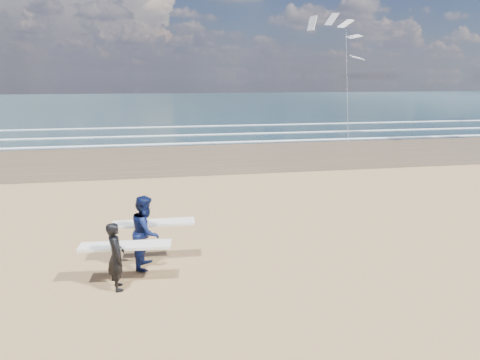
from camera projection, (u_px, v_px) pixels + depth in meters
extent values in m
cube|color=brown|center=(446.00, 147.00, 30.80)|extent=(220.00, 12.00, 0.01)
cube|color=#182E36|center=(265.00, 103.00, 82.37)|extent=(220.00, 100.00, 0.02)
cube|color=white|center=(409.00, 137.00, 35.37)|extent=(220.00, 0.50, 0.05)
cube|color=white|center=(380.00, 130.00, 39.86)|extent=(220.00, 0.50, 0.05)
cube|color=white|center=(350.00, 123.00, 46.07)|extent=(220.00, 0.50, 0.05)
imported|color=black|center=(116.00, 256.00, 10.06)|extent=(0.53, 0.68, 1.67)
cube|color=white|center=(125.00, 246.00, 10.40)|extent=(2.24, 0.70, 0.07)
imported|color=#0B153F|center=(146.00, 232.00, 11.25)|extent=(0.91, 1.08, 1.95)
cube|color=white|center=(154.00, 223.00, 11.59)|extent=(2.21, 0.58, 0.07)
cube|color=slate|center=(348.00, 141.00, 33.05)|extent=(0.12, 0.12, 0.10)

